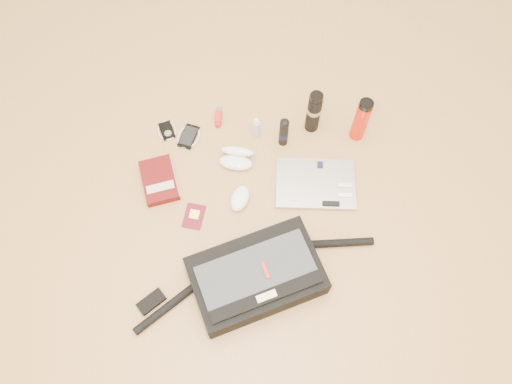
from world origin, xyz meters
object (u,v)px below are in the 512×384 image
(book, at_px, (159,180))
(messenger_bag, at_px, (256,276))
(thermos_black, at_px, (314,112))
(laptop, at_px, (316,184))
(thermos_red, at_px, (361,120))

(book, bearing_deg, messenger_bag, -62.22)
(thermos_black, bearing_deg, laptop, -85.45)
(book, bearing_deg, thermos_black, 7.17)
(book, xyz_separation_m, thermos_red, (0.86, 0.29, 0.10))
(book, distance_m, thermos_red, 0.91)
(thermos_red, bearing_deg, laptop, -124.16)
(messenger_bag, distance_m, book, 0.61)
(messenger_bag, xyz_separation_m, thermos_black, (0.21, 0.74, 0.06))
(messenger_bag, relative_size, book, 3.76)
(laptop, distance_m, thermos_black, 0.32)
(book, bearing_deg, thermos_red, -0.40)
(laptop, relative_size, thermos_red, 1.40)
(book, height_order, thermos_black, thermos_black)
(laptop, bearing_deg, messenger_bag, -119.75)
(laptop, height_order, thermos_black, thermos_black)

